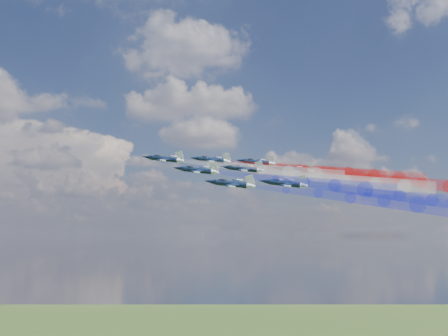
{
  "coord_description": "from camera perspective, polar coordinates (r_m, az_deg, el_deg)",
  "views": [
    {
      "loc": [
        -31.9,
        -116.86,
        123.57
      ],
      "look_at": [
        -2.97,
        18.39,
        140.66
      ],
      "focal_mm": 44.2,
      "sensor_mm": 36.0,
      "label": 1
    }
  ],
  "objects": [
    {
      "name": "jet_lead",
      "position": [
        144.55,
        -6.16,
        0.94
      ],
      "size": [
        14.64,
        13.69,
        6.91
      ],
      "primitive_type": null,
      "rotation": [
        0.13,
        -0.26,
        1.14
      ],
      "color": "black"
    },
    {
      "name": "trail_lead",
      "position": [
        139.02,
        3.91,
        -0.12
      ],
      "size": [
        39.05,
        20.13,
        9.97
      ],
      "primitive_type": null,
      "rotation": [
        0.13,
        -0.26,
        1.14
      ],
      "color": "white"
    },
    {
      "name": "jet_inner_left",
      "position": [
        132.3,
        -2.74,
        -0.24
      ],
      "size": [
        14.64,
        13.69,
        6.91
      ],
      "primitive_type": null,
      "rotation": [
        0.13,
        -0.26,
        1.14
      ],
      "color": "black"
    },
    {
      "name": "trail_inner_left",
      "position": [
        128.55,
        8.36,
        -1.43
      ],
      "size": [
        39.05,
        20.13,
        9.97
      ],
      "primitive_type": null,
      "rotation": [
        0.13,
        -0.26,
        1.14
      ],
      "color": "#1A24E4"
    },
    {
      "name": "jet_inner_right",
      "position": [
        150.87,
        -1.25,
        0.84
      ],
      "size": [
        14.64,
        13.69,
        6.91
      ],
      "primitive_type": null,
      "rotation": [
        0.13,
        -0.26,
        1.14
      ],
      "color": "black"
    },
    {
      "name": "trail_inner_right",
      "position": [
        147.43,
        8.47,
        -0.18
      ],
      "size": [
        39.05,
        20.13,
        9.97
      ],
      "primitive_type": null,
      "rotation": [
        0.13,
        -0.26,
        1.14
      ],
      "color": "red"
    },
    {
      "name": "jet_outer_left",
      "position": [
        121.1,
        0.79,
        -1.65
      ],
      "size": [
        14.64,
        13.69,
        6.91
      ],
      "primitive_type": null,
      "rotation": [
        0.13,
        -0.26,
        1.14
      ],
      "color": "black"
    },
    {
      "name": "trail_outer_left",
      "position": [
        119.22,
        12.95,
        -2.96
      ],
      "size": [
        39.05,
        20.13,
        9.97
      ],
      "primitive_type": null,
      "rotation": [
        0.13,
        -0.26,
        1.14
      ],
      "color": "#1A24E4"
    },
    {
      "name": "jet_center_third",
      "position": [
        139.25,
        2.04,
        -0.07
      ],
      "size": [
        14.64,
        13.69,
        6.91
      ],
      "primitive_type": null,
      "rotation": [
        0.13,
        -0.26,
        1.14
      ],
      "color": "black"
    },
    {
      "name": "trail_center_third",
      "position": [
        137.49,
        12.59,
        -1.19
      ],
      "size": [
        39.05,
        20.13,
        9.97
      ],
      "primitive_type": null,
      "rotation": [
        0.13,
        -0.26,
        1.14
      ],
      "color": "white"
    },
    {
      "name": "jet_outer_right",
      "position": [
        157.7,
        3.46,
        0.6
      ],
      "size": [
        14.64,
        13.69,
        6.91
      ],
      "primitive_type": null,
      "rotation": [
        0.13,
        -0.26,
        1.14
      ],
      "color": "black"
    },
    {
      "name": "trail_outer_right",
      "position": [
        156.27,
        12.76,
        -0.37
      ],
      "size": [
        39.05,
        20.13,
        9.97
      ],
      "primitive_type": null,
      "rotation": [
        0.13,
        -0.26,
        1.14
      ],
      "color": "red"
    },
    {
      "name": "jet_rear_left",
      "position": [
        128.45,
        6.35,
        -1.61
      ],
      "size": [
        14.64,
        13.69,
        6.91
      ],
      "primitive_type": null,
      "rotation": [
        0.13,
        -0.26,
        1.14
      ],
      "color": "black"
    },
    {
      "name": "trail_rear_left",
      "position": [
        128.87,
        17.73,
        -2.79
      ],
      "size": [
        39.05,
        20.13,
        9.97
      ],
      "primitive_type": null,
      "rotation": [
        0.13,
        -0.26,
        1.14
      ],
      "color": "#1A24E4"
    },
    {
      "name": "jet_rear_right",
      "position": [
        147.4,
        7.31,
        -0.18
      ],
      "size": [
        14.64,
        13.69,
        6.91
      ],
      "primitive_type": null,
      "rotation": [
        0.13,
        -0.26,
        1.14
      ],
      "color": "black"
    },
    {
      "name": "trail_rear_right",
      "position": [
        147.85,
        17.21,
        -1.21
      ],
      "size": [
        39.05,
        20.13,
        9.97
      ],
      "primitive_type": null,
      "rotation": [
        0.13,
        -0.26,
        1.14
      ],
      "color": "red"
    }
  ]
}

